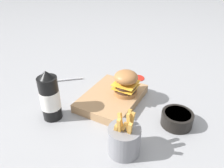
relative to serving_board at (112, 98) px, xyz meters
The scene contains 8 objects.
ground_plane 0.04m from the serving_board, 65.32° to the right, with size 6.00×6.00×0.00m, color gray.
serving_board is the anchor object (origin of this frame).
burger 0.09m from the serving_board, 126.82° to the left, with size 0.09×0.09×0.10m.
ketchup_bottle 0.25m from the serving_board, 37.30° to the right, with size 0.07×0.07×0.20m.
fries_basket 0.27m from the serving_board, 36.57° to the left, with size 0.10×0.10×0.15m.
side_bowl 0.27m from the serving_board, 88.28° to the left, with size 0.11×0.11×0.05m.
spoon 0.32m from the serving_board, 91.70° to the right, with size 0.13×0.15×0.01m.
ketchup_puddle 0.23m from the serving_board, behind, with size 0.06×0.06×0.00m.
Camera 1 is at (0.64, 0.38, 0.53)m, focal length 35.00 mm.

